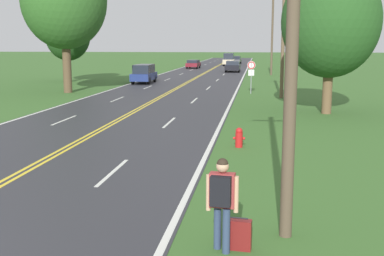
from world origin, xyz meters
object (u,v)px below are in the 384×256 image
(tree_behind_sign, at_px, (68,35))
(fire_hydrant, at_px, (239,137))
(traffic_sign, at_px, (251,69))
(car_dark_grey_sedan_receding, at_px, (236,60))
(hitchhiker_person, at_px, (222,196))
(car_champagne_van_mid_far, at_px, (229,59))
(suitcase, at_px, (239,235))
(tree_mid_treeline, at_px, (64,0))
(tree_left_verge, at_px, (331,22))
(car_black_sedan_approaching, at_px, (233,66))
(car_dark_blue_van_nearest, at_px, (144,73))
(car_maroon_hatchback_mid_near, at_px, (193,64))

(tree_behind_sign, bearing_deg, fire_hydrant, -57.82)
(traffic_sign, height_order, car_dark_grey_sedan_receding, traffic_sign)
(hitchhiker_person, distance_m, car_champagne_van_mid_far, 73.25)
(suitcase, height_order, tree_mid_treeline, tree_mid_treeline)
(suitcase, xyz_separation_m, fire_hydrant, (-0.36, 8.80, 0.08))
(tree_left_verge, height_order, car_black_sedan_approaching, tree_left_verge)
(hitchhiker_person, bearing_deg, suitcase, -59.42)
(traffic_sign, distance_m, tree_behind_sign, 20.38)
(tree_mid_treeline, height_order, car_champagne_van_mid_far, tree_mid_treeline)
(hitchhiker_person, relative_size, traffic_sign, 0.72)
(fire_hydrant, distance_m, car_black_sedan_approaching, 46.96)
(traffic_sign, bearing_deg, fire_hydrant, -90.32)
(tree_left_verge, relative_size, car_dark_blue_van_nearest, 1.67)
(car_dark_blue_van_nearest, bearing_deg, tree_behind_sign, 80.85)
(tree_behind_sign, height_order, car_champagne_van_mid_far, tree_behind_sign)
(fire_hydrant, relative_size, tree_behind_sign, 0.10)
(car_maroon_hatchback_mid_near, relative_size, car_dark_grey_sedan_receding, 0.79)
(car_dark_blue_van_nearest, xyz_separation_m, car_black_sedan_approaching, (7.30, 19.60, -0.18))
(tree_behind_sign, bearing_deg, car_maroon_hatchback_mid_near, 72.05)
(tree_behind_sign, distance_m, car_dark_blue_van_nearest, 8.64)
(car_maroon_hatchback_mid_near, distance_m, car_dark_grey_sedan_receding, 18.54)
(tree_mid_treeline, height_order, car_dark_blue_van_nearest, tree_mid_treeline)
(suitcase, distance_m, tree_left_verge, 18.92)
(hitchhiker_person, relative_size, car_black_sedan_approaching, 0.36)
(tree_mid_treeline, bearing_deg, fire_hydrant, -52.48)
(fire_hydrant, xyz_separation_m, car_maroon_hatchback_mid_near, (-9.12, 55.19, 0.32))
(car_black_sedan_approaching, relative_size, car_champagne_van_mid_far, 1.10)
(traffic_sign, height_order, car_maroon_hatchback_mid_near, traffic_sign)
(suitcase, relative_size, fire_hydrant, 0.85)
(traffic_sign, bearing_deg, hitchhiker_person, -90.11)
(car_dark_blue_van_nearest, relative_size, car_maroon_hatchback_mid_near, 1.24)
(tree_mid_treeline, distance_m, car_dark_grey_sedan_receding, 56.23)
(fire_hydrant, relative_size, tree_mid_treeline, 0.07)
(hitchhiker_person, bearing_deg, fire_hydrant, 5.95)
(fire_hydrant, bearing_deg, traffic_sign, 89.68)
(tree_behind_sign, height_order, car_dark_grey_sedan_receding, tree_behind_sign)
(traffic_sign, height_order, tree_mid_treeline, tree_mid_treeline)
(hitchhiker_person, xyz_separation_m, tree_behind_sign, (-17.88, 37.27, 3.46))
(fire_hydrant, bearing_deg, car_dark_grey_sedan_receding, 92.76)
(traffic_sign, relative_size, car_dark_blue_van_nearest, 0.52)
(car_dark_blue_van_nearest, bearing_deg, car_maroon_hatchback_mid_near, -3.37)
(suitcase, xyz_separation_m, traffic_sign, (-0.26, 27.82, 1.53))
(car_champagne_van_mid_far, bearing_deg, fire_hydrant, 3.86)
(hitchhiker_person, xyz_separation_m, car_black_sedan_approaching, (-2.79, 55.82, -0.30))
(suitcase, bearing_deg, car_dark_blue_van_nearest, 21.71)
(hitchhiker_person, distance_m, tree_left_verge, 18.96)
(tree_behind_sign, bearing_deg, tree_mid_treeline, -68.65)
(car_dark_blue_van_nearest, bearing_deg, hitchhiker_person, -165.92)
(tree_behind_sign, xyz_separation_m, car_champagne_van_mid_far, (13.48, 35.84, -3.45))
(traffic_sign, relative_size, car_black_sedan_approaching, 0.51)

